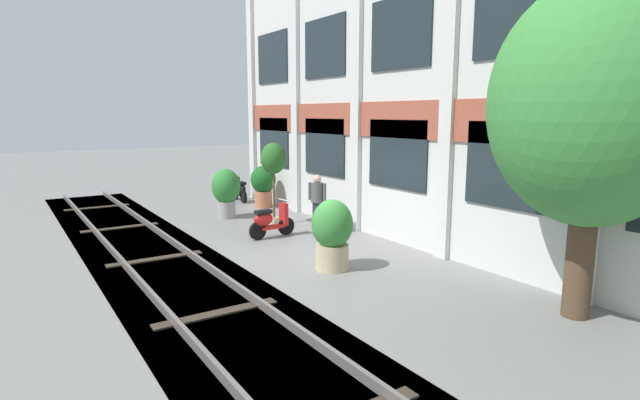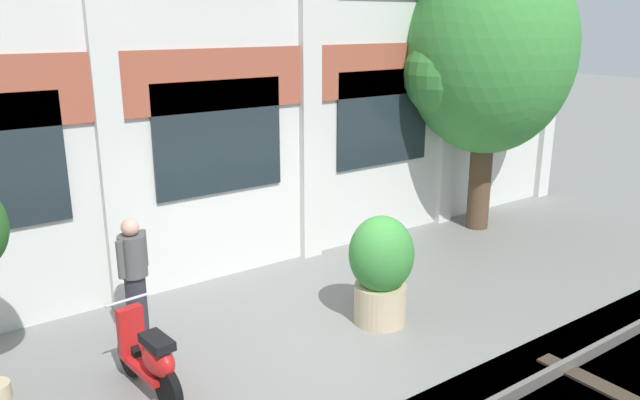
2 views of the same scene
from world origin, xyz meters
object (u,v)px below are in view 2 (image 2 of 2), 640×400
broadleaf_tree (489,56)px  potted_plant_glazed_jar (381,267)px  scooter_second_parked (150,358)px  resident_by_doorway (134,276)px

broadleaf_tree → potted_plant_glazed_jar: size_ratio=3.54×
potted_plant_glazed_jar → scooter_second_parked: bearing=177.0°
broadleaf_tree → resident_by_doorway: (-7.02, -0.47, -2.42)m
broadleaf_tree → scooter_second_parked: 8.07m
broadleaf_tree → resident_by_doorway: 7.44m
potted_plant_glazed_jar → scooter_second_parked: potted_plant_glazed_jar is taller
potted_plant_glazed_jar → resident_by_doorway: bearing=153.0°
broadleaf_tree → scooter_second_parked: broadleaf_tree is taller
potted_plant_glazed_jar → resident_by_doorway: size_ratio=0.92×
scooter_second_parked → broadleaf_tree: bearing=-82.1°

